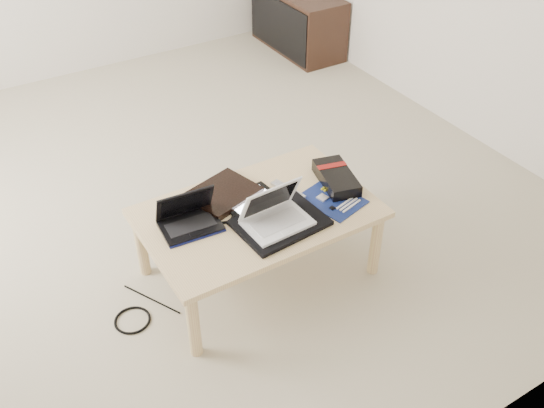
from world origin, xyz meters
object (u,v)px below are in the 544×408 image
white_laptop (275,215)px  gpu_box (336,178)px  coffee_table (258,218)px  netbook (189,219)px  media_cabinet (297,21)px

white_laptop → gpu_box: size_ratio=0.92×
coffee_table → white_laptop: size_ratio=3.63×
netbook → media_cabinet: bearing=47.0°
netbook → white_laptop: size_ratio=0.94×
coffee_table → media_cabinet: size_ratio=1.22×
media_cabinet → gpu_box: (-1.25, -2.25, 0.18)m
coffee_table → netbook: bearing=167.9°
media_cabinet → white_laptop: bearing=-125.4°
netbook → white_laptop: (0.34, -0.20, 0.02)m
media_cabinet → netbook: netbook is taller
media_cabinet → gpu_box: 2.58m
white_laptop → coffee_table: bearing=95.6°
coffee_table → gpu_box: (0.45, -0.01, 0.08)m
coffee_table → white_laptop: bearing=-84.4°
coffee_table → white_laptop: 0.17m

